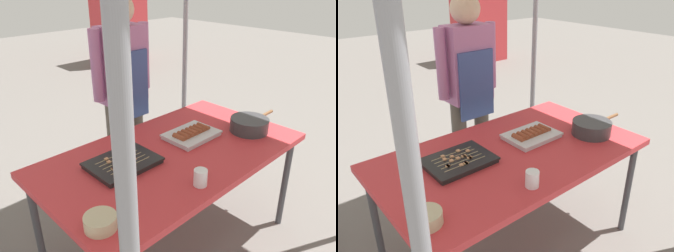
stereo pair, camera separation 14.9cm
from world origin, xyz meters
The scene contains 9 objects.
ground_plane centered at (0.00, 0.00, 0.00)m, with size 18.00×18.00×0.00m, color #66605B.
stall_table centered at (0.00, 0.00, 0.70)m, with size 1.60×0.90×0.75m.
tray_grilled_sausages centered at (0.22, 0.05, 0.77)m, with size 0.34×0.25×0.05m.
tray_meat_skewers centered at (-0.32, 0.08, 0.77)m, with size 0.38×0.28×0.04m.
cooking_wok centered at (0.56, -0.16, 0.80)m, with size 0.42×0.26×0.09m.
condiment_bowl centered at (-0.70, -0.25, 0.78)m, with size 0.14×0.14×0.06m, color #BFB28C.
drink_cup_near_edge centered at (-0.16, -0.34, 0.79)m, with size 0.07×0.07×0.09m, color white.
vendor_woman centered at (0.22, 0.77, 0.95)m, with size 0.52×0.23×1.61m.
neighbor_stall_left centered at (2.98, 4.48, 1.04)m, with size 1.02×0.61×2.08m.
Camera 2 is at (-1.17, -1.35, 1.74)m, focal length 36.18 mm.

